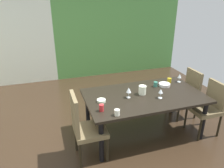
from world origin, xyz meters
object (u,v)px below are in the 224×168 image
Objects in this scene: chair_left_near at (84,125)px; serving_bowl_near_shelf at (164,85)px; cup_left at (169,81)px; dining_table at (144,99)px; cup_right at (101,108)px; wine_glass_corner at (129,90)px; serving_bowl_front at (101,101)px; pitcher_west at (142,90)px; wine_glass_east at (180,76)px; cup_center at (155,84)px; wine_glass_near_window at (161,91)px; cup_north at (117,113)px; chair_right_far at (187,91)px; chair_right_near at (209,105)px.

chair_left_near reaches higher than serving_bowl_near_shelf.
cup_left is at bearing 109.89° from chair_left_near.
dining_table is 19.18× the size of cup_right.
serving_bowl_front is (-0.44, -0.00, -0.11)m from wine_glass_corner.
dining_table is at bearing -58.73° from pitcher_west.
dining_table is 0.85m from cup_right.
cup_center is (-0.51, -0.06, -0.07)m from wine_glass_east.
chair_left_near is (-1.06, -0.30, -0.10)m from dining_table.
dining_table is 21.17× the size of cup_left.
serving_bowl_near_shelf is 0.18m from cup_left.
cup_left is at bearing 19.35° from wine_glass_corner.
chair_left_near is at bearing -161.87° from pitcher_west.
cup_left is at bearing 46.86° from wine_glass_near_window.
chair_left_near reaches higher than cup_right.
serving_bowl_front is (0.33, 0.29, 0.19)m from chair_left_near.
cup_north is at bearing -144.07° from dining_table.
cup_center is at bearing 36.20° from cup_north.
chair_left_near reaches higher than dining_table.
wine_glass_near_window is at bearing -133.14° from cup_left.
dining_table is 0.73m from serving_bowl_front.
serving_bowl_near_shelf is at bearing 16.60° from wine_glass_corner.
wine_glass_east is (-0.21, -0.00, 0.32)m from chair_right_far.
wine_glass_corner is 0.46m from serving_bowl_front.
wine_glass_east reaches higher than pitcher_west.
serving_bowl_front is 0.70m from pitcher_west.
dining_table is at bearing -155.82° from serving_bowl_near_shelf.
cup_left is (-0.40, 0.02, 0.26)m from chair_right_far.
cup_left is at bearing 31.68° from serving_bowl_near_shelf.
pitcher_west is at bearing 133.94° from wine_glass_near_window.
cup_center is at bearing 52.93° from chair_right_near.
serving_bowl_near_shelf is at bearing 98.19° from chair_right_far.
chair_left_near is 1.82m from cup_left.
cup_center is 0.87× the size of cup_right.
wine_glass_corner is 1.16× the size of pitcher_west.
serving_bowl_front is at bearing -166.25° from cup_center.
cup_right is at bearing -104.68° from serving_bowl_front.
wine_glass_corner is 0.58m from cup_right.
chair_right_far is 10.46× the size of cup_north.
serving_bowl_near_shelf is (0.49, 0.22, 0.09)m from dining_table.
cup_right is (-1.12, -0.52, 0.01)m from cup_center.
cup_right is (-1.44, -0.59, 0.00)m from cup_left.
cup_right is at bearing -155.04° from cup_center.
pitcher_west is at bearing 10.58° from wine_glass_corner.
cup_north is 0.78m from pitcher_west.
cup_right is at bearing -160.53° from wine_glass_east.
pitcher_west is (1.03, 0.34, 0.24)m from chair_left_near.
chair_right_near is at bearing -37.07° from cup_center.
cup_center is at bearing 30.37° from pitcher_west.
wine_glass_near_window is 0.45m from cup_center.
chair_right_near is 1.00× the size of chair_right_far.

